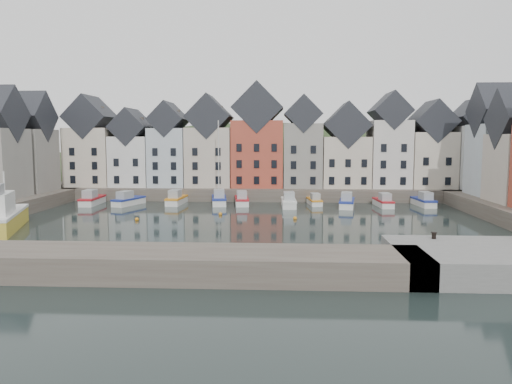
# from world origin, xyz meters

# --- Properties ---
(ground) EXTENTS (260.00, 260.00, 0.00)m
(ground) POSITION_xyz_m (0.00, 0.00, 0.00)
(ground) COLOR black
(ground) RESTS_ON ground
(far_quay) EXTENTS (90.00, 16.00, 2.00)m
(far_quay) POSITION_xyz_m (0.00, 30.00, 1.00)
(far_quay) COLOR #4C423A
(far_quay) RESTS_ON ground
(near_wall) EXTENTS (50.00, 6.00, 2.00)m
(near_wall) POSITION_xyz_m (-10.00, -22.00, 1.00)
(near_wall) COLOR #4C423A
(near_wall) RESTS_ON ground
(hillside) EXTENTS (153.60, 70.40, 64.00)m
(hillside) POSITION_xyz_m (0.02, 56.00, -17.96)
(hillside) COLOR #203118
(hillside) RESTS_ON ground
(far_terrace) EXTENTS (72.37, 8.16, 17.78)m
(far_terrace) POSITION_xyz_m (3.21, 28.00, 8.88)
(far_terrace) COLOR beige
(far_terrace) RESTS_ON far_quay
(left_terrace) EXTENTS (7.65, 17.00, 15.69)m
(left_terrace) POSITION_xyz_m (-36.00, 13.50, 8.88)
(left_terrace) COLOR gray
(left_terrace) RESTS_ON left_quay
(mooring_buoys) EXTENTS (20.50, 5.50, 0.50)m
(mooring_buoys) POSITION_xyz_m (-4.00, 5.33, 0.15)
(mooring_buoys) COLOR orange
(mooring_buoys) RESTS_ON ground
(boat_a) EXTENTS (2.36, 7.01, 2.67)m
(boat_a) POSITION_xyz_m (-25.37, 17.47, 0.79)
(boat_a) COLOR silver
(boat_a) RESTS_ON ground
(boat_b) EXTENTS (3.97, 6.80, 2.50)m
(boat_b) POSITION_xyz_m (-19.57, 17.25, 0.74)
(boat_b) COLOR silver
(boat_b) RESTS_ON ground
(boat_c) EXTENTS (2.47, 6.83, 2.58)m
(boat_c) POSITION_xyz_m (-12.30, 18.78, 0.77)
(boat_c) COLOR silver
(boat_c) RESTS_ON ground
(boat_d) EXTENTS (3.13, 7.22, 13.35)m
(boat_d) POSITION_xyz_m (-5.57, 18.86, 0.87)
(boat_d) COLOR silver
(boat_d) RESTS_ON ground
(boat_e) EXTENTS (2.79, 6.69, 2.49)m
(boat_e) POSITION_xyz_m (-1.98, 18.64, 0.74)
(boat_e) COLOR silver
(boat_e) RESTS_ON ground
(boat_f) EXTENTS (2.35, 6.86, 2.61)m
(boat_f) POSITION_xyz_m (5.33, 16.53, 0.78)
(boat_f) COLOR silver
(boat_f) RESTS_ON ground
(boat_g) EXTENTS (2.32, 5.58, 2.08)m
(boat_g) POSITION_xyz_m (9.38, 19.19, 0.62)
(boat_g) COLOR silver
(boat_g) RESTS_ON ground
(boat_h) EXTENTS (3.17, 7.01, 2.59)m
(boat_h) POSITION_xyz_m (14.06, 16.60, 0.77)
(boat_h) COLOR silver
(boat_h) RESTS_ON ground
(boat_i) EXTENTS (2.32, 6.32, 2.38)m
(boat_i) POSITION_xyz_m (19.72, 17.68, 0.71)
(boat_i) COLOR silver
(boat_i) RESTS_ON ground
(boat_j) EXTENTS (2.50, 6.60, 2.48)m
(boat_j) POSITION_xyz_m (26.03, 18.72, 0.74)
(boat_j) COLOR silver
(boat_j) RESTS_ON ground
(large_vessel) EXTENTS (7.59, 13.65, 6.87)m
(large_vessel) POSITION_xyz_m (-27.17, -4.77, 1.61)
(large_vessel) COLOR gold
(large_vessel) RESTS_ON ground
(mooring_bollard) EXTENTS (0.48, 0.48, 0.56)m
(mooring_bollard) POSITION_xyz_m (17.07, -16.50, 2.31)
(mooring_bollard) COLOR black
(mooring_bollard) RESTS_ON near_quay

